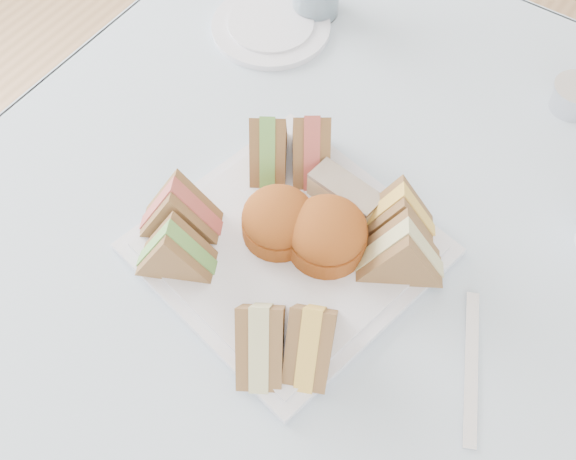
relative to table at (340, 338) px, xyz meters
The scene contains 18 objects.
floor 0.37m from the table, ahead, with size 4.00×4.00×0.00m, color #9E7751.
table is the anchor object (origin of this frame).
tablecloth 0.37m from the table, ahead, with size 1.02×1.02×0.01m, color silver.
serving_plate 0.40m from the table, 114.61° to the right, with size 0.31×0.31×0.01m, color white.
sandwich_fl_a 0.49m from the table, 139.39° to the right, with size 0.10×0.05×0.09m, color brown, non-canonical shape.
sandwich_fl_b 0.49m from the table, 125.97° to the right, with size 0.10×0.04×0.09m, color brown, non-canonical shape.
sandwich_fr_a 0.48m from the table, 74.41° to the right, with size 0.10×0.05×0.09m, color brown, non-canonical shape.
sandwich_fr_b 0.49m from the table, 88.17° to the right, with size 0.11×0.05×0.10m, color brown, non-canonical shape.
sandwich_bl_a 0.45m from the table, behind, with size 0.10×0.05×0.09m, color brown, non-canonical shape.
sandwich_bl_b 0.44m from the table, 161.62° to the left, with size 0.10×0.05×0.09m, color brown, non-canonical shape.
sandwich_br_a 0.45m from the table, 28.23° to the right, with size 0.11×0.05×0.09m, color brown, non-canonical shape.
sandwich_br_b 0.43m from the table, ahead, with size 0.10×0.05×0.09m, color brown, non-canonical shape.
scone_left 0.43m from the table, 126.97° to the right, with size 0.09×0.09×0.06m, color brown.
scone_right 0.43m from the table, 93.61° to the right, with size 0.10×0.10×0.07m, color brown.
pastry_slice 0.41m from the table, 168.92° to the right, with size 0.09×0.04×0.04m, color beige.
side_plate 0.53m from the table, 142.83° to the left, with size 0.18×0.18×0.01m, color white.
tea_strainer 0.54m from the table, 65.61° to the left, with size 0.07×0.07×0.04m, color silver.
knife 0.45m from the table, 25.87° to the right, with size 0.01×0.19×0.00m, color silver.
Camera 1 is at (0.22, -0.48, 1.51)m, focal length 45.00 mm.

